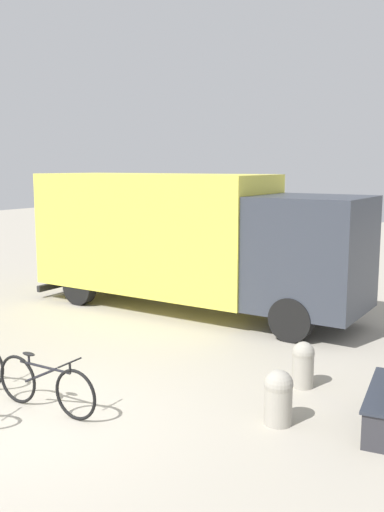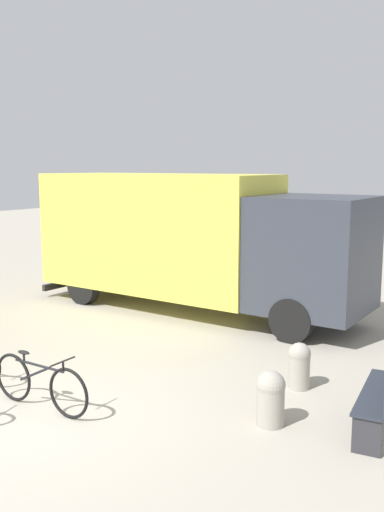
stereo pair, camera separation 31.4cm
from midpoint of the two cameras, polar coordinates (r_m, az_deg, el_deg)
ground_plane at (r=8.13m, az=-15.41°, el=-15.70°), size 60.00×60.00×0.00m
delivery_truck at (r=13.15m, az=0.50°, el=1.90°), size 8.01×2.24×3.16m
park_bench at (r=7.94m, az=19.69°, el=-12.84°), size 0.64×1.72×0.83m
bicycle_far at (r=8.32m, az=-13.93°, el=-12.26°), size 1.79×0.44×0.79m
bollard_near_bench at (r=7.71m, az=9.05°, el=-13.70°), size 0.38×0.38×0.74m
bollard_far_bench at (r=8.97m, az=11.68°, el=-10.53°), size 0.34×0.34×0.71m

